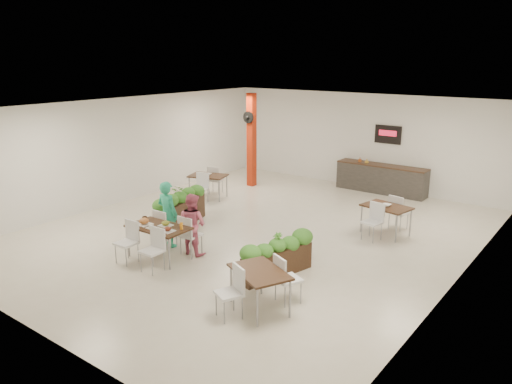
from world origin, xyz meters
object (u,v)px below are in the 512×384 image
at_px(main_table, 158,231).
at_px(service_counter, 381,178).
at_px(red_column, 251,139).
at_px(side_table_c, 260,277).
at_px(side_table_b, 386,211).
at_px(planter_right, 277,254).
at_px(side_table_a, 208,179).
at_px(diner_man, 168,214).
at_px(planter_left, 180,207).
at_px(diner_woman, 192,224).

bearing_deg(main_table, service_counter, 78.44).
bearing_deg(red_column, service_counter, 25.00).
distance_m(red_column, side_table_c, 8.94).
xyz_separation_m(red_column, side_table_b, (5.74, -1.90, -1.02)).
height_order(service_counter, planter_right, service_counter).
xyz_separation_m(red_column, main_table, (2.30, -6.42, -1.01)).
distance_m(main_table, side_table_a, 4.97).
bearing_deg(side_table_a, side_table_c, -59.41).
bearing_deg(diner_man, side_table_c, 159.94).
bearing_deg(main_table, planter_right, 16.65).
relative_size(side_table_a, side_table_c, 1.01).
height_order(diner_man, side_table_c, diner_man).
distance_m(service_counter, planter_left, 7.06).
height_order(service_counter, diner_man, service_counter).
bearing_deg(side_table_c, planter_right, 136.79).
distance_m(planter_left, side_table_c, 4.98).
distance_m(diner_man, side_table_c, 3.80).
relative_size(red_column, diner_man, 2.01).
bearing_deg(red_column, side_table_b, -18.31).
bearing_deg(planter_right, planter_left, 164.94).
xyz_separation_m(red_column, service_counter, (4.00, 1.86, -1.15)).
relative_size(red_column, side_table_a, 1.92).
bearing_deg(side_table_c, planter_left, 176.36).
height_order(main_table, planter_right, planter_right).
bearing_deg(red_column, side_table_a, -93.68).
bearing_deg(side_table_a, diner_woman, -70.78).
distance_m(service_counter, diner_man, 7.91).
bearing_deg(diner_woman, side_table_a, -53.74).
relative_size(planter_right, side_table_c, 1.08).
bearing_deg(side_table_c, diner_woman, -178.42).
xyz_separation_m(diner_woman, side_table_c, (2.80, -1.20, -0.09)).
relative_size(red_column, planter_right, 1.80).
xyz_separation_m(diner_man, planter_left, (-0.78, 1.17, -0.26)).
relative_size(red_column, side_table_c, 1.94).
bearing_deg(service_counter, side_table_c, -80.29).
bearing_deg(main_table, side_table_b, 52.73).
relative_size(service_counter, planter_right, 1.68).
bearing_deg(diner_man, main_table, 119.24).
relative_size(planter_left, side_table_c, 1.28).
relative_size(diner_man, planter_right, 0.89).
bearing_deg(red_column, diner_man, -71.62).
distance_m(side_table_a, side_table_c, 7.46).
xyz_separation_m(planter_right, side_table_c, (0.54, -1.35, 0.13)).
bearing_deg(side_table_a, service_counter, 25.15).
distance_m(red_column, side_table_a, 2.33).
bearing_deg(planter_left, side_table_c, -28.51).
xyz_separation_m(main_table, diner_woman, (0.41, 0.66, 0.07)).
relative_size(diner_man, planter_left, 0.75).
relative_size(service_counter, side_table_c, 1.82).
bearing_deg(side_table_b, red_column, 172.20).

